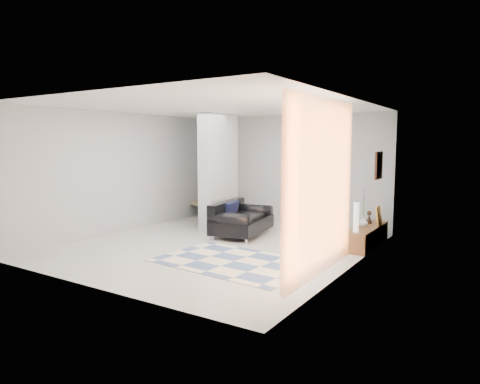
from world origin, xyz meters
The scene contains 17 objects.
floor centered at (0.00, 0.00, 0.00)m, with size 6.00×6.00×0.00m, color beige.
ceiling centered at (0.00, 0.00, 2.80)m, with size 6.00×6.00×0.00m, color white.
wall_back centered at (0.00, 3.00, 1.40)m, with size 6.00×6.00×0.00m, color #B1B3B5.
wall_front centered at (0.00, -3.00, 1.40)m, with size 6.00×6.00×0.00m, color #B1B3B5.
wall_left centered at (-2.75, 0.00, 1.40)m, with size 6.00×6.00×0.00m, color #B1B3B5.
wall_right centered at (2.75, 0.00, 1.40)m, with size 6.00×6.00×0.00m, color #B1B3B5.
partition_column centered at (-1.10, 1.60, 1.40)m, with size 0.35×1.20×2.80m, color #B9BEC1.
hallway_door centered at (-2.10, 2.96, 1.02)m, with size 0.85×0.06×2.04m, color white.
curtain centered at (2.67, -1.15, 1.45)m, with size 2.55×2.55×0.00m, color #FF8F43.
wall_art centered at (2.72, 1.70, 1.65)m, with size 0.04×0.45×0.55m, color #3C1B10.
media_console centered at (2.52, 1.70, 0.20)m, with size 0.45×1.74×0.80m.
loveseat centered at (-0.23, 1.19, 0.35)m, with size 1.20×1.77×0.76m.
daybed centered at (-1.87, 2.63, 0.41)m, with size 2.09×1.51×0.77m.
area_rug centered at (0.90, -0.77, 0.01)m, with size 2.69×1.79×0.01m, color beige.
cylinder_lamp centered at (2.50, 1.05, 0.68)m, with size 0.10×0.10×0.57m, color beige.
bronze_figurine centered at (2.47, 2.05, 0.53)m, with size 0.13×0.13×0.26m, color black, non-canonical shape.
vase centered at (2.47, 1.62, 0.50)m, with size 0.19×0.19×0.20m, color white.
Camera 1 is at (4.92, -6.94, 2.07)m, focal length 32.00 mm.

